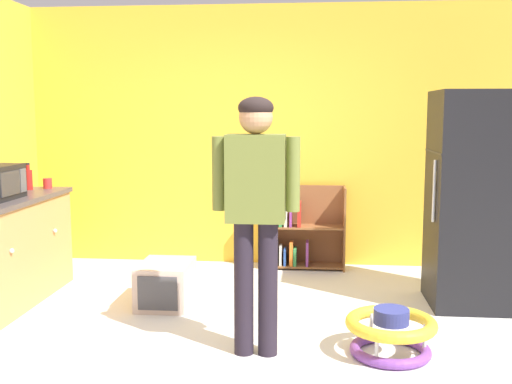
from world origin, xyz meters
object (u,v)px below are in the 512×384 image
(bookshelf, at_px, (300,232))
(ketchup_bottle, at_px, (28,179))
(standing_person, at_px, (256,200))
(baby_walker, at_px, (391,332))
(red_cup, at_px, (48,183))
(refrigerator, at_px, (475,200))
(pet_carrier, at_px, (166,284))

(bookshelf, bearing_deg, ketchup_bottle, -159.89)
(standing_person, xyz_separation_m, baby_walker, (0.89, 0.05, -0.88))
(ketchup_bottle, bearing_deg, red_cup, 37.86)
(refrigerator, height_order, ketchup_bottle, refrigerator)
(refrigerator, relative_size, baby_walker, 2.95)
(standing_person, relative_size, ketchup_bottle, 6.93)
(pet_carrier, bearing_deg, standing_person, -48.60)
(pet_carrier, xyz_separation_m, ketchup_bottle, (-1.37, 0.45, 0.82))
(refrigerator, xyz_separation_m, red_cup, (-3.78, 0.30, 0.06))
(refrigerator, distance_m, pet_carrier, 2.66)
(standing_person, xyz_separation_m, pet_carrier, (-0.85, 0.96, -0.86))
(ketchup_bottle, bearing_deg, standing_person, -32.52)
(standing_person, height_order, red_cup, standing_person)
(refrigerator, bearing_deg, ketchup_bottle, 177.11)
(refrigerator, distance_m, standing_person, 2.09)
(refrigerator, distance_m, baby_walker, 1.59)
(standing_person, bearing_deg, bookshelf, 83.99)
(bookshelf, height_order, red_cup, red_cup)
(standing_person, height_order, pet_carrier, standing_person)
(refrigerator, bearing_deg, red_cup, 175.46)
(baby_walker, height_order, pet_carrier, pet_carrier)
(refrigerator, bearing_deg, baby_walker, -124.69)
(refrigerator, height_order, baby_walker, refrigerator)
(refrigerator, relative_size, ketchup_bottle, 7.24)
(pet_carrier, distance_m, ketchup_bottle, 1.66)
(standing_person, bearing_deg, pet_carrier, 131.40)
(red_cup, bearing_deg, ketchup_bottle, -142.14)
(baby_walker, relative_size, ketchup_bottle, 2.46)
(bookshelf, xyz_separation_m, standing_person, (-0.24, -2.32, 0.67))
(bookshelf, height_order, standing_person, standing_person)
(refrigerator, height_order, standing_person, refrigerator)
(bookshelf, height_order, pet_carrier, bookshelf)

